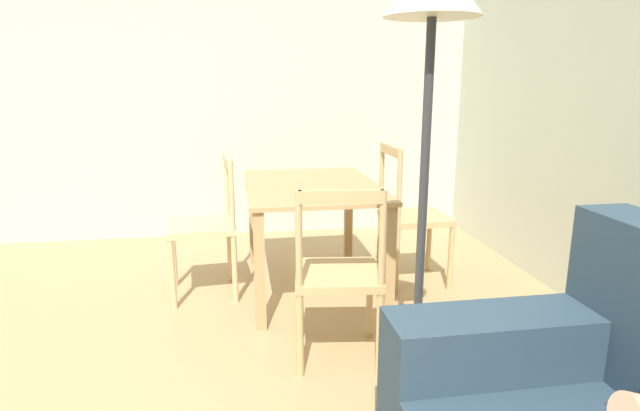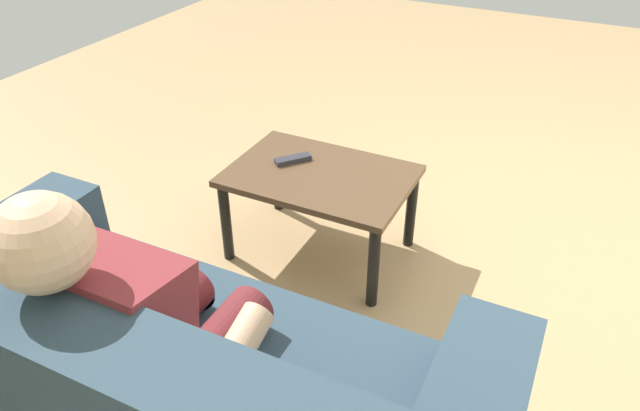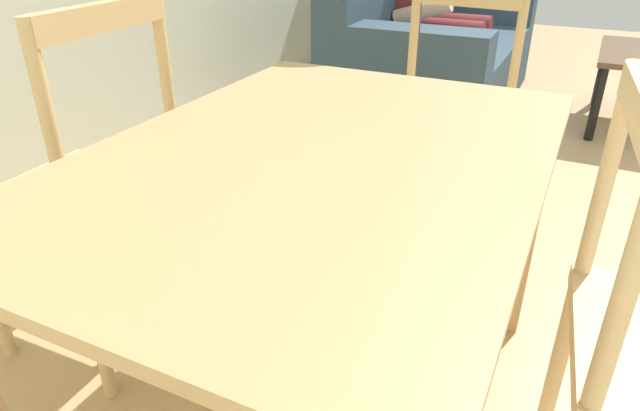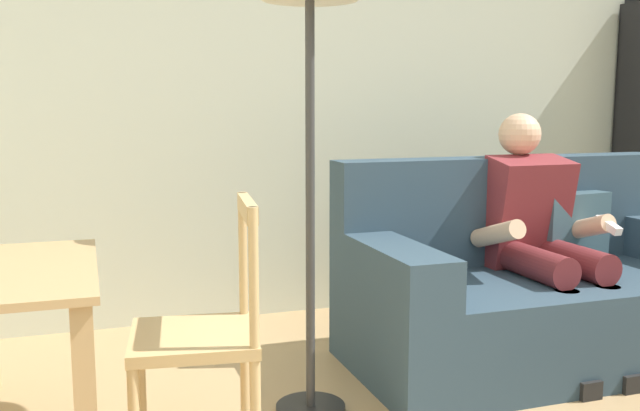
% 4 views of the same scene
% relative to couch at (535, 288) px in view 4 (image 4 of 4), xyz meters
% --- Properties ---
extents(wall_back, '(6.54, 0.12, 2.56)m').
position_rel_couch_xyz_m(wall_back, '(-0.84, 1.16, 0.94)').
color(wall_back, beige).
rests_on(wall_back, ground_plane).
extents(couch, '(1.85, 0.91, 0.96)m').
position_rel_couch_xyz_m(couch, '(0.00, 0.00, 0.00)').
color(couch, '#2D4251').
rests_on(couch, ground_plane).
extents(person_lounging, '(0.59, 0.86, 1.19)m').
position_rel_couch_xyz_m(person_lounging, '(0.02, 0.01, 0.27)').
color(person_lounging, maroon).
rests_on(person_lounging, ground_plane).
extents(dining_chair_facing_couch, '(0.47, 0.47, 0.91)m').
position_rel_couch_xyz_m(dining_chair_facing_couch, '(-1.70, -0.52, 0.11)').
color(dining_chair_facing_couch, tan).
rests_on(dining_chair_facing_couch, ground_plane).
extents(floor_lamp, '(0.36, 0.36, 1.85)m').
position_rel_couch_xyz_m(floor_lamp, '(-1.24, -0.27, 1.22)').
color(floor_lamp, black).
rests_on(floor_lamp, ground_plane).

